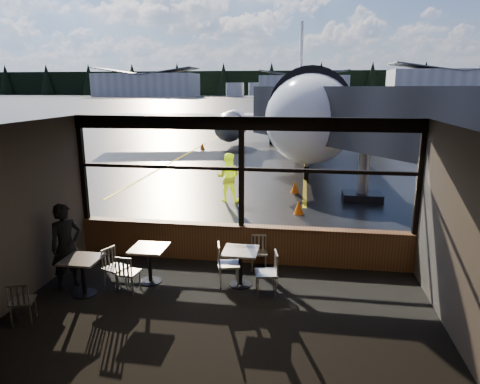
% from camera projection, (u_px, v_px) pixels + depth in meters
% --- Properties ---
extents(ground_plane, '(520.00, 520.00, 0.00)m').
position_uv_depth(ground_plane, '(301.00, 101.00, 125.64)').
color(ground_plane, black).
rests_on(ground_plane, ground).
extents(carpet_floor, '(8.00, 6.00, 0.01)m').
position_uv_depth(carpet_floor, '(216.00, 327.00, 7.57)').
color(carpet_floor, black).
rests_on(carpet_floor, ground).
extents(ceiling, '(8.00, 6.00, 0.04)m').
position_uv_depth(ceiling, '(214.00, 129.00, 6.74)').
color(ceiling, '#38332D').
rests_on(ceiling, ground).
extents(wall_right, '(0.04, 6.00, 3.50)m').
position_uv_depth(wall_right, '(470.00, 247.00, 6.57)').
color(wall_right, '#4C443C').
rests_on(wall_right, ground).
extents(wall_back, '(8.00, 0.04, 3.50)m').
position_uv_depth(wall_back, '(153.00, 334.00, 4.27)').
color(wall_back, '#4C443C').
rests_on(wall_back, ground).
extents(window_sill, '(8.00, 0.28, 0.90)m').
position_uv_depth(window_sill, '(241.00, 244.00, 10.34)').
color(window_sill, '#56311A').
rests_on(window_sill, ground).
extents(window_header, '(8.00, 0.18, 0.30)m').
position_uv_depth(window_header, '(241.00, 123.00, 9.65)').
color(window_header, black).
rests_on(window_header, ground).
extents(mullion_left, '(0.12, 0.12, 2.60)m').
position_uv_depth(mullion_left, '(83.00, 168.00, 10.50)').
color(mullion_left, black).
rests_on(mullion_left, ground).
extents(mullion_centre, '(0.12, 0.12, 2.60)m').
position_uv_depth(mullion_centre, '(241.00, 173.00, 9.93)').
color(mullion_centre, black).
rests_on(mullion_centre, ground).
extents(mullion_right, '(0.12, 0.12, 2.60)m').
position_uv_depth(mullion_right, '(420.00, 179.00, 9.35)').
color(mullion_right, black).
rests_on(mullion_right, ground).
extents(window_transom, '(8.00, 0.10, 0.08)m').
position_uv_depth(window_transom, '(241.00, 169.00, 9.90)').
color(window_transom, black).
rests_on(window_transom, ground).
extents(airliner, '(29.82, 35.39, 10.55)m').
position_uv_depth(airliner, '(304.00, 70.00, 29.64)').
color(airliner, white).
rests_on(airliner, ground_plane).
extents(jet_bridge, '(8.58, 10.48, 4.57)m').
position_uv_depth(jet_bridge, '(369.00, 143.00, 14.66)').
color(jet_bridge, '#2D2D2F').
rests_on(jet_bridge, ground_plane).
extents(cafe_table_near, '(0.73, 0.73, 0.80)m').
position_uv_depth(cafe_table_near, '(240.00, 268.00, 9.10)').
color(cafe_table_near, gray).
rests_on(cafe_table_near, carpet_floor).
extents(cafe_table_mid, '(0.74, 0.74, 0.81)m').
position_uv_depth(cafe_table_mid, '(150.00, 265.00, 9.25)').
color(cafe_table_mid, gray).
rests_on(cafe_table_mid, carpet_floor).
extents(cafe_table_left, '(0.72, 0.72, 0.79)m').
position_uv_depth(cafe_table_left, '(83.00, 277.00, 8.69)').
color(cafe_table_left, gray).
rests_on(cafe_table_left, carpet_floor).
extents(chair_near_e, '(0.60, 0.60, 0.93)m').
position_uv_depth(chair_near_e, '(266.00, 273.00, 8.68)').
color(chair_near_e, '#AEA99D').
rests_on(chair_near_e, carpet_floor).
extents(chair_near_w, '(0.63, 0.63, 0.95)m').
position_uv_depth(chair_near_w, '(229.00, 265.00, 9.08)').
color(chair_near_w, beige).
rests_on(chair_near_w, carpet_floor).
extents(chair_near_n, '(0.50, 0.50, 0.81)m').
position_uv_depth(chair_near_n, '(259.00, 253.00, 9.90)').
color(chair_near_n, '#B6B0A4').
rests_on(chair_near_n, carpet_floor).
extents(chair_mid_s, '(0.50, 0.50, 0.84)m').
position_uv_depth(chair_mid_s, '(128.00, 273.00, 8.82)').
color(chair_mid_s, '#ACA89B').
rests_on(chair_mid_s, carpet_floor).
extents(chair_mid_w, '(0.62, 0.62, 0.87)m').
position_uv_depth(chair_mid_w, '(116.00, 268.00, 8.99)').
color(chair_mid_w, '#AFAA9E').
rests_on(chair_mid_w, carpet_floor).
extents(chair_left_s, '(0.58, 0.58, 0.83)m').
position_uv_depth(chair_left_s, '(22.00, 301.00, 7.65)').
color(chair_left_s, '#B5B0A4').
rests_on(chair_left_s, carpet_floor).
extents(passenger, '(0.75, 0.80, 1.83)m').
position_uv_depth(passenger, '(66.00, 246.00, 8.92)').
color(passenger, black).
rests_on(passenger, carpet_floor).
extents(ground_crew, '(0.89, 0.70, 1.80)m').
position_uv_depth(ground_crew, '(228.00, 177.00, 15.80)').
color(ground_crew, '#BFF219').
rests_on(ground_crew, ground_plane).
extents(cone_nose, '(0.36, 0.36, 0.50)m').
position_uv_depth(cone_nose, '(295.00, 187.00, 17.18)').
color(cone_nose, orange).
rests_on(cone_nose, ground_plane).
extents(cone_wing, '(0.34, 0.34, 0.48)m').
position_uv_depth(cone_wing, '(202.00, 146.00, 29.09)').
color(cone_wing, orange).
rests_on(cone_wing, ground_plane).
extents(hangar_left, '(45.00, 18.00, 11.00)m').
position_uv_depth(hangar_left, '(147.00, 84.00, 192.15)').
color(hangar_left, silver).
rests_on(hangar_left, ground_plane).
extents(hangar_mid, '(38.00, 15.00, 10.00)m').
position_uv_depth(hangar_mid, '(304.00, 85.00, 186.84)').
color(hangar_mid, silver).
rests_on(hangar_mid, ground_plane).
extents(hangar_right, '(50.00, 20.00, 12.00)m').
position_uv_depth(hangar_right, '(455.00, 82.00, 171.12)').
color(hangar_right, silver).
rests_on(hangar_right, ground_plane).
extents(fuel_tank_a, '(8.00, 8.00, 6.00)m').
position_uv_depth(fuel_tank_a, '(235.00, 90.00, 188.83)').
color(fuel_tank_a, silver).
rests_on(fuel_tank_a, ground_plane).
extents(fuel_tank_b, '(8.00, 8.00, 6.00)m').
position_uv_depth(fuel_tank_b, '(257.00, 90.00, 187.37)').
color(fuel_tank_b, silver).
rests_on(fuel_tank_b, ground_plane).
extents(fuel_tank_c, '(8.00, 8.00, 6.00)m').
position_uv_depth(fuel_tank_c, '(280.00, 90.00, 185.90)').
color(fuel_tank_c, silver).
rests_on(fuel_tank_c, ground_plane).
extents(treeline, '(360.00, 3.00, 12.00)m').
position_uv_depth(treeline, '(304.00, 83.00, 210.60)').
color(treeline, black).
rests_on(treeline, ground_plane).
extents(cone_extra, '(0.34, 0.34, 0.47)m').
position_uv_depth(cone_extra, '(299.00, 207.00, 14.30)').
color(cone_extra, '#EF4407').
rests_on(cone_extra, ground_plane).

